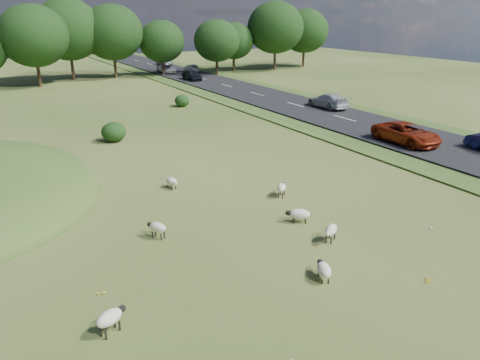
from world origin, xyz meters
name	(u,v)px	position (x,y,z in m)	size (l,w,h in m)	color
ground	(123,138)	(0.00, 20.00, 0.00)	(160.00, 160.00, 0.00)	#31531A
road	(266,97)	(20.00, 30.00, 0.12)	(8.00, 150.00, 0.25)	black
treeline	(39,36)	(-1.06, 55.44, 6.57)	(96.28, 14.66, 11.70)	black
shrubs	(68,120)	(-3.18, 25.74, 0.73)	(26.48, 13.58, 1.55)	black
sheep_0	(331,230)	(2.92, -2.60, 0.55)	(1.09, 0.89, 0.79)	beige
sheep_1	(324,270)	(0.66, -4.93, 0.42)	(0.83, 1.20, 0.66)	beige
sheep_2	(282,188)	(4.04, 2.95, 0.53)	(0.98, 0.98, 0.76)	beige
sheep_3	(110,317)	(-7.24, -4.17, 0.58)	(1.19, 0.87, 0.83)	beige
sheep_4	(172,182)	(-0.77, 7.12, 0.40)	(0.57, 1.13, 0.64)	beige
sheep_5	(299,214)	(2.87, -0.29, 0.44)	(1.20, 1.00, 0.69)	beige
sheep_6	(157,227)	(-3.67, 1.47, 0.53)	(0.84, 1.07, 0.76)	beige
car_0	(192,75)	(18.10, 47.39, 1.00)	(1.78, 4.43, 1.51)	black
car_1	(191,68)	(21.90, 56.33, 0.86)	(1.30, 3.73, 1.23)	#A5A7AC
car_2	(167,69)	(18.10, 57.77, 0.87)	(2.07, 4.48, 1.25)	white
car_4	(407,133)	(18.10, 6.98, 1.01)	(2.53, 5.48, 1.52)	#982B10
car_5	(328,101)	(21.90, 20.91, 0.99)	(2.07, 5.08, 1.48)	#B2B6BA
car_7	(164,61)	(21.90, 68.95, 0.96)	(1.98, 4.88, 1.42)	#A7AAAF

